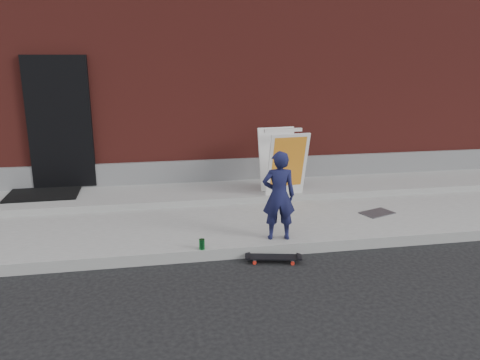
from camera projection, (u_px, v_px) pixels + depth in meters
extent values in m
plane|color=black|center=(240.00, 259.00, 5.97)|extent=(80.00, 80.00, 0.00)
cube|color=gray|center=(224.00, 215.00, 7.37)|extent=(20.00, 3.00, 0.15)
cube|color=gray|center=(216.00, 192.00, 8.20)|extent=(20.00, 1.20, 0.10)
cube|color=maroon|center=(192.00, 56.00, 11.98)|extent=(20.00, 8.00, 5.00)
cube|color=slate|center=(212.00, 170.00, 8.67)|extent=(20.00, 0.10, 0.40)
cube|color=black|center=(60.00, 123.00, 7.97)|extent=(1.05, 0.12, 2.25)
imported|color=#16183F|center=(279.00, 196.00, 6.09)|extent=(0.46, 0.33, 1.19)
cylinder|color=red|center=(292.00, 258.00, 5.93)|extent=(0.05, 0.04, 0.05)
cylinder|color=red|center=(293.00, 263.00, 5.79)|extent=(0.05, 0.04, 0.05)
cylinder|color=red|center=(255.00, 258.00, 5.94)|extent=(0.05, 0.04, 0.05)
cylinder|color=red|center=(255.00, 263.00, 5.80)|extent=(0.05, 0.04, 0.05)
cube|color=#A8A7AC|center=(292.00, 258.00, 5.85)|extent=(0.07, 0.15, 0.02)
cube|color=#A8A7AC|center=(255.00, 258.00, 5.86)|extent=(0.07, 0.15, 0.02)
cube|color=black|center=(273.00, 257.00, 5.85)|extent=(0.70, 0.31, 0.01)
cube|color=silver|center=(287.00, 165.00, 7.63)|extent=(0.68, 0.35, 1.07)
cube|color=silver|center=(278.00, 159.00, 8.07)|extent=(0.68, 0.35, 1.07)
cube|color=yellow|center=(288.00, 168.00, 7.61)|extent=(0.56, 0.27, 0.85)
cube|color=silver|center=(283.00, 130.00, 7.71)|extent=(0.66, 0.11, 0.05)
cylinder|color=#187A32|center=(202.00, 244.00, 5.87)|extent=(0.08, 0.08, 0.13)
cube|color=black|center=(44.00, 193.00, 7.89)|extent=(1.15, 0.94, 0.03)
cube|color=#535358|center=(377.00, 213.00, 7.22)|extent=(0.57, 0.47, 0.01)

